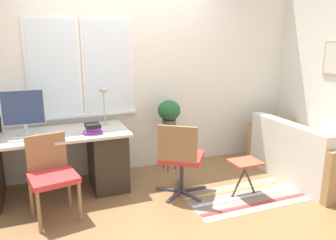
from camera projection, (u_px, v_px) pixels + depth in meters
name	position (u px, v px, depth m)	size (l,w,h in m)	color
ground_plane	(145.00, 192.00, 3.90)	(14.00, 14.00, 0.00)	olive
wall_back_with_window	(124.00, 72.00, 4.31)	(9.00, 0.12, 2.70)	white
wall_right_with_picture	(322.00, 71.00, 4.48)	(0.08, 9.00, 2.70)	white
desk	(47.00, 163.00, 3.77)	(1.87, 0.74, 0.73)	beige
monitor	(23.00, 111.00, 3.63)	(0.45, 0.19, 0.51)	silver
keyboard	(27.00, 139.00, 3.48)	(0.36, 0.13, 0.02)	silver
mouse	(52.00, 136.00, 3.58)	(0.04, 0.06, 0.03)	black
desk_lamp	(104.00, 100.00, 4.04)	(0.15, 0.15, 0.47)	#BCB299
book_stack	(93.00, 128.00, 3.70)	(0.21, 0.17, 0.12)	purple
desk_chair_wooden	(52.00, 173.00, 3.29)	(0.51, 0.52, 0.84)	olive
office_chair_swivel	(181.00, 157.00, 3.72)	(0.64, 0.65, 0.88)	#47474C
couch_loveseat	(303.00, 157.00, 4.27)	(0.76, 1.49, 0.76)	silver
plant_stand	(169.00, 137.00, 4.44)	(0.22, 0.22, 0.56)	#333338
potted_plant	(169.00, 113.00, 4.37)	(0.30, 0.30, 0.42)	#514C47
floor_rug_striped	(251.00, 196.00, 3.81)	(1.53, 0.68, 0.01)	gray
folding_stool	(245.00, 165.00, 3.75)	(0.34, 0.29, 0.43)	#B24C33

